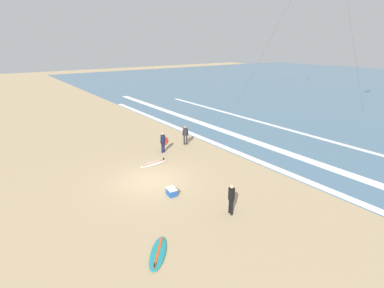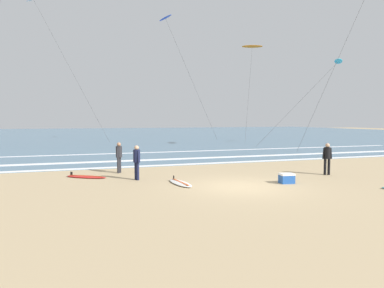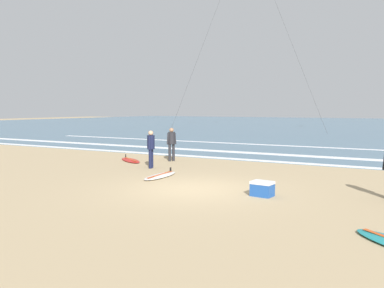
# 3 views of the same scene
# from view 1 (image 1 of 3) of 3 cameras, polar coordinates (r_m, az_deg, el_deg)

# --- Properties ---
(ground_plane) EXTENTS (160.00, 160.00, 0.00)m
(ground_plane) POSITION_cam_1_polar(r_m,az_deg,el_deg) (18.21, -8.00, -7.10)
(ground_plane) COLOR tan
(wave_foam_shoreline) EXTENTS (47.05, 0.60, 0.01)m
(wave_foam_shoreline) POSITION_cam_1_polar(r_m,az_deg,el_deg) (22.33, 9.88, -2.09)
(wave_foam_shoreline) COLOR white
(wave_foam_shoreline) RESTS_ON ocean_surface
(wave_foam_mid_break) EXTENTS (56.04, 0.89, 0.01)m
(wave_foam_mid_break) POSITION_cam_1_polar(r_m,az_deg,el_deg) (24.98, 13.32, -0.01)
(wave_foam_mid_break) COLOR white
(wave_foam_mid_break) RESTS_ON ocean_surface
(wave_foam_outer_break) EXTENTS (46.78, 0.53, 0.01)m
(wave_foam_outer_break) POSITION_cam_1_polar(r_m,az_deg,el_deg) (28.17, 23.35, 1.08)
(wave_foam_outer_break) COLOR white
(wave_foam_outer_break) RESTS_ON ocean_surface
(surfer_mid_group) EXTENTS (0.51, 0.32, 1.60)m
(surfer_mid_group) POSITION_cam_1_polar(r_m,az_deg,el_deg) (14.50, 7.65, -10.06)
(surfer_mid_group) COLOR black
(surfer_mid_group) RESTS_ON ground
(surfer_foreground_main) EXTENTS (0.35, 0.48, 1.60)m
(surfer_foreground_main) POSITION_cam_1_polar(r_m,az_deg,el_deg) (23.93, -1.28, 2.05)
(surfer_foreground_main) COLOR #232328
(surfer_foreground_main) RESTS_ON ground
(surfer_right_near) EXTENTS (0.32, 0.51, 1.60)m
(surfer_right_near) POSITION_cam_1_polar(r_m,az_deg,el_deg) (22.32, -5.68, 0.67)
(surfer_right_near) COLOR #141938
(surfer_right_near) RESTS_ON ground
(surfboard_foreground_flat) EXTENTS (0.77, 2.14, 0.25)m
(surfboard_foreground_flat) POSITION_cam_1_polar(r_m,az_deg,el_deg) (20.57, -7.38, -3.74)
(surfboard_foreground_flat) COLOR silver
(surfboard_foreground_flat) RESTS_ON ground
(surfboard_near_water) EXTENTS (2.06, 1.70, 0.25)m
(surfboard_near_water) POSITION_cam_1_polar(r_m,az_deg,el_deg) (25.07, -5.36, 0.58)
(surfboard_near_water) COLOR red
(surfboard_near_water) RESTS_ON ground
(surfboard_left_pile) EXTENTS (2.00, 1.79, 0.25)m
(surfboard_left_pile) POSITION_cam_1_polar(r_m,az_deg,el_deg) (12.56, -6.59, -20.26)
(surfboard_left_pile) COLOR teal
(surfboard_left_pile) RESTS_ON ground
(cooler_box) EXTENTS (0.65, 0.51, 0.44)m
(cooler_box) POSITION_cam_1_polar(r_m,az_deg,el_deg) (16.40, -3.99, -9.20)
(cooler_box) COLOR #1E4C9E
(cooler_box) RESTS_ON ground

